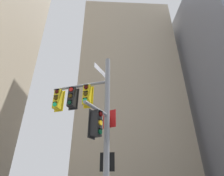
{
  "coord_description": "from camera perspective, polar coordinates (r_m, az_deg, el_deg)",
  "views": [
    {
      "loc": [
        -0.15,
        -7.74,
        2.11
      ],
      "look_at": [
        0.21,
        -0.18,
        6.27
      ],
      "focal_mm": 29.91,
      "sensor_mm": 36.0,
      "label": 1
    }
  ],
  "objects": [
    {
      "name": "signal_pole_assembly",
      "position": [
        8.38,
        -6.65,
        -9.32
      ],
      "size": [
        3.15,
        2.59,
        8.03
      ],
      "color": "gray",
      "rests_on": "ground"
    },
    {
      "name": "building_mid_block",
      "position": [
        31.76,
        4.2,
        -3.69
      ],
      "size": [
        14.44,
        14.44,
        31.04
      ],
      "primitive_type": "cube",
      "color": "tan",
      "rests_on": "ground"
    }
  ]
}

